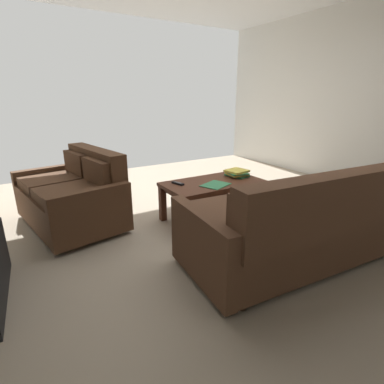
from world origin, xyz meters
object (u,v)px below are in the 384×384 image
object	(u,v)px
book_stack	(237,173)
coffee_table	(213,187)
loveseat_near	(75,194)
loose_magazine	(216,185)
sofa_main	(303,222)
tv_remote	(178,183)

from	to	relation	value
book_stack	coffee_table	bearing A→B (deg)	5.40
loveseat_near	coffee_table	distance (m)	1.57
book_stack	loose_magazine	size ratio (longest dim) A/B	1.02
sofa_main	coffee_table	xyz separation A→B (m)	(0.11, -1.18, 0.02)
coffee_table	tv_remote	bearing A→B (deg)	-16.62
sofa_main	tv_remote	distance (m)	1.40
sofa_main	tv_remote	size ratio (longest dim) A/B	12.59
sofa_main	book_stack	world-z (taller)	sofa_main
sofa_main	loose_magazine	xyz separation A→B (m)	(0.17, -1.05, 0.09)
sofa_main	book_stack	xyz separation A→B (m)	(-0.28, -1.22, 0.13)
loose_magazine	loveseat_near	bearing A→B (deg)	37.26
book_stack	tv_remote	size ratio (longest dim) A/B	1.87
tv_remote	loose_magazine	world-z (taller)	tv_remote
sofa_main	coffee_table	distance (m)	1.19
sofa_main	loveseat_near	xyz separation A→B (m)	(1.51, -1.87, -0.02)
tv_remote	loose_magazine	distance (m)	0.42
loose_magazine	sofa_main	bearing A→B (deg)	167.69
coffee_table	book_stack	bearing A→B (deg)	-174.60
book_stack	loose_magazine	distance (m)	0.48
sofa_main	loveseat_near	bearing A→B (deg)	-51.10
book_stack	loose_magazine	xyz separation A→B (m)	(0.44, 0.17, -0.04)
sofa_main	loose_magazine	bearing A→B (deg)	-81.06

